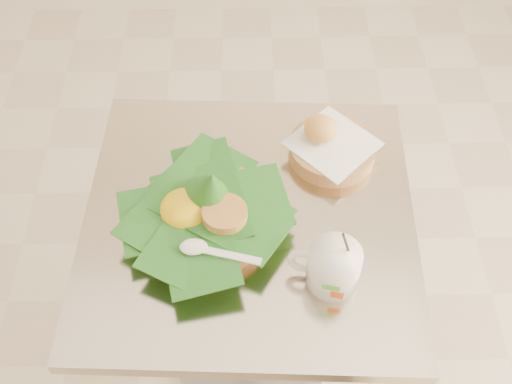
{
  "coord_description": "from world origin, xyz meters",
  "views": [
    {
      "loc": [
        0.11,
        -0.81,
        1.84
      ],
      "look_at": [
        0.13,
        0.01,
        0.82
      ],
      "focal_mm": 45.0,
      "sensor_mm": 36.0,
      "label": 1
    }
  ],
  "objects_px": {
    "bread_basket": "(330,146)",
    "coffee_mug": "(332,266)",
    "rice_basket": "(205,209)",
    "cafe_table": "(250,271)"
  },
  "relations": [
    {
      "from": "cafe_table",
      "to": "rice_basket",
      "type": "height_order",
      "value": "rice_basket"
    },
    {
      "from": "rice_basket",
      "to": "coffee_mug",
      "type": "height_order",
      "value": "coffee_mug"
    },
    {
      "from": "cafe_table",
      "to": "coffee_mug",
      "type": "xyz_separation_m",
      "value": [
        0.16,
        -0.16,
        0.27
      ]
    },
    {
      "from": "rice_basket",
      "to": "coffee_mug",
      "type": "relative_size",
      "value": 1.94
    },
    {
      "from": "cafe_table",
      "to": "bread_basket",
      "type": "relative_size",
      "value": 3.19
    },
    {
      "from": "bread_basket",
      "to": "coffee_mug",
      "type": "height_order",
      "value": "coffee_mug"
    },
    {
      "from": "cafe_table",
      "to": "bread_basket",
      "type": "bearing_deg",
      "value": 42.62
    },
    {
      "from": "cafe_table",
      "to": "coffee_mug",
      "type": "bearing_deg",
      "value": -45.15
    },
    {
      "from": "cafe_table",
      "to": "rice_basket",
      "type": "xyz_separation_m",
      "value": [
        -0.09,
        -0.02,
        0.27
      ]
    },
    {
      "from": "cafe_table",
      "to": "coffee_mug",
      "type": "distance_m",
      "value": 0.35
    }
  ]
}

